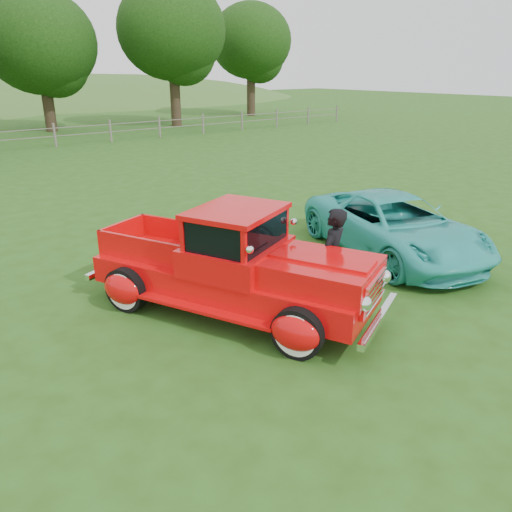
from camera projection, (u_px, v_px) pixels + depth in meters
ground at (320, 326)px, 7.89m from camera, size 140.00×140.00×0.00m
tree_near_east at (40, 43)px, 30.18m from camera, size 6.80×6.80×8.33m
tree_mid_east at (172, 30)px, 33.04m from camera, size 7.20×7.20×9.44m
tree_far_east at (251, 41)px, 40.59m from camera, size 6.60×6.60×8.86m
red_pickup at (234, 266)px, 8.14m from camera, size 3.62×5.27×1.78m
teal_sedan at (394, 226)px, 10.71m from camera, size 3.35×5.09×1.30m
man at (332, 259)px, 8.25m from camera, size 0.74×0.61×1.73m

